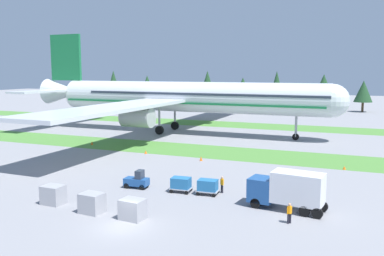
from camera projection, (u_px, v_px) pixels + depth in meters
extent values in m
plane|color=gray|center=(122.00, 228.00, 33.56)|extent=(400.00, 400.00, 0.00)
cube|color=#4C8438|center=(235.00, 153.00, 63.54)|extent=(320.00, 10.33, 0.01)
cube|color=#4C8438|center=(276.00, 127.00, 93.52)|extent=(320.00, 10.33, 0.01)
cylinder|color=silver|center=(187.00, 97.00, 83.06)|extent=(55.57, 6.79, 6.01)
sphere|color=silver|center=(332.00, 101.00, 72.36)|extent=(5.89, 5.89, 5.89)
cone|color=silver|center=(65.00, 92.00, 94.74)|extent=(9.55, 5.84, 5.71)
cube|color=#19703D|center=(187.00, 102.00, 83.21)|extent=(54.22, 6.89, 0.36)
cube|color=#283342|center=(203.00, 93.00, 81.65)|extent=(48.80, 6.75, 0.44)
cube|color=silver|center=(209.00, 94.00, 104.17)|extent=(9.32, 37.34, 0.54)
cylinder|color=#A3A3A8|center=(206.00, 104.00, 98.84)|extent=(5.46, 3.38, 3.31)
cube|color=silver|center=(112.00, 108.00, 64.73)|extent=(9.32, 37.34, 0.54)
cylinder|color=#A3A3A8|center=(137.00, 117.00, 69.58)|extent=(5.46, 3.38, 3.31)
cube|color=silver|center=(90.00, 88.00, 102.24)|extent=(5.12, 13.60, 0.38)
cube|color=silver|center=(40.00, 91.00, 86.60)|extent=(5.12, 13.60, 0.38)
cube|color=#19703D|center=(66.00, 58.00, 93.42)|extent=(7.93, 0.76, 10.22)
cylinder|color=#A3A3A8|center=(296.00, 121.00, 75.24)|extent=(0.44, 0.44, 5.86)
cylinder|color=black|center=(296.00, 137.00, 75.64)|extent=(1.21, 0.44, 1.20)
cylinder|color=#A3A3A8|center=(175.00, 113.00, 88.55)|extent=(0.44, 0.44, 5.61)
cylinder|color=black|center=(175.00, 126.00, 88.94)|extent=(1.71, 0.62, 1.70)
cylinder|color=#A3A3A8|center=(159.00, 116.00, 81.97)|extent=(0.44, 0.44, 5.61)
cylinder|color=black|center=(159.00, 130.00, 82.36)|extent=(1.71, 0.62, 1.70)
cube|color=#1E4C8E|center=(137.00, 182.00, 44.85)|extent=(2.69, 1.49, 0.77)
cube|color=#283342|center=(140.00, 174.00, 44.61)|extent=(0.78, 1.14, 0.90)
cylinder|color=black|center=(127.00, 186.00, 44.66)|extent=(0.61, 0.24, 0.60)
cylinder|color=black|center=(131.00, 183.00, 45.70)|extent=(0.61, 0.24, 0.60)
cylinder|color=black|center=(142.00, 187.00, 44.10)|extent=(0.61, 0.24, 0.60)
cylinder|color=black|center=(146.00, 184.00, 45.14)|extent=(0.61, 0.24, 0.60)
cube|color=#A3A3A8|center=(181.00, 188.00, 43.33)|extent=(2.30, 1.66, 0.10)
cube|color=#23669E|center=(181.00, 183.00, 43.25)|extent=(2.03, 1.46, 1.10)
cylinder|color=black|center=(171.00, 191.00, 42.96)|extent=(0.41, 0.15, 0.40)
cylinder|color=black|center=(176.00, 188.00, 44.26)|extent=(0.41, 0.15, 0.40)
cylinder|color=black|center=(186.00, 193.00, 42.45)|extent=(0.41, 0.15, 0.40)
cylinder|color=black|center=(191.00, 189.00, 43.76)|extent=(0.41, 0.15, 0.40)
cube|color=#A3A3A8|center=(208.00, 191.00, 42.45)|extent=(2.30, 1.66, 0.10)
cube|color=#23669E|center=(208.00, 185.00, 42.37)|extent=(2.03, 1.46, 1.10)
cylinder|color=black|center=(198.00, 194.00, 42.08)|extent=(0.41, 0.15, 0.40)
cylinder|color=black|center=(202.00, 190.00, 43.38)|extent=(0.41, 0.15, 0.40)
cylinder|color=black|center=(214.00, 195.00, 41.57)|extent=(0.41, 0.15, 0.40)
cylinder|color=black|center=(217.00, 191.00, 42.87)|extent=(0.41, 0.15, 0.40)
cube|color=#1E4C8E|center=(262.00, 189.00, 38.83)|extent=(2.48, 2.56, 2.20)
cube|color=#283342|center=(251.00, 183.00, 39.28)|extent=(0.35, 2.06, 0.97)
cube|color=silver|center=(298.00, 188.00, 37.11)|extent=(4.76, 2.86, 2.80)
cylinder|color=black|center=(256.00, 203.00, 38.22)|extent=(0.99, 0.42, 0.96)
cylinder|color=black|center=(263.00, 197.00, 39.95)|extent=(0.99, 0.42, 0.96)
cylinder|color=black|center=(304.00, 211.00, 36.04)|extent=(0.99, 0.42, 0.96)
cylinder|color=black|center=(310.00, 205.00, 37.77)|extent=(0.99, 0.42, 0.96)
cylinder|color=black|center=(317.00, 213.00, 35.49)|extent=(0.99, 0.42, 0.96)
cylinder|color=black|center=(322.00, 207.00, 37.22)|extent=(0.99, 0.42, 0.96)
cylinder|color=black|center=(290.00, 218.00, 34.50)|extent=(0.18, 0.18, 0.85)
cylinder|color=black|center=(288.00, 219.00, 34.39)|extent=(0.18, 0.18, 0.85)
cylinder|color=orange|center=(289.00, 210.00, 34.34)|extent=(0.36, 0.36, 0.62)
sphere|color=tan|center=(290.00, 204.00, 34.28)|extent=(0.24, 0.24, 0.24)
cylinder|color=orange|center=(291.00, 210.00, 34.47)|extent=(0.10, 0.10, 0.58)
cylinder|color=orange|center=(287.00, 211.00, 34.23)|extent=(0.10, 0.10, 0.58)
cylinder|color=black|center=(222.00, 189.00, 43.00)|extent=(0.18, 0.18, 0.85)
cylinder|color=black|center=(222.00, 188.00, 43.20)|extent=(0.18, 0.18, 0.85)
cylinder|color=orange|center=(222.00, 182.00, 43.00)|extent=(0.36, 0.36, 0.62)
sphere|color=tan|center=(222.00, 177.00, 42.94)|extent=(0.24, 0.24, 0.24)
cylinder|color=orange|center=(223.00, 183.00, 42.79)|extent=(0.10, 0.10, 0.58)
cylinder|color=orange|center=(221.00, 182.00, 43.22)|extent=(0.10, 0.10, 0.58)
cube|color=#A3A3A8|center=(92.00, 203.00, 36.96)|extent=(2.10, 1.73, 1.79)
cube|color=#A3A3A8|center=(53.00, 195.00, 39.42)|extent=(2.04, 1.65, 1.78)
cube|color=#A3A3A8|center=(133.00, 209.00, 35.37)|extent=(2.13, 1.76, 1.74)
cone|color=orange|center=(146.00, 152.00, 63.35)|extent=(0.44, 0.44, 0.51)
cone|color=orange|center=(201.00, 159.00, 58.34)|extent=(0.44, 0.44, 0.62)
cone|color=orange|center=(344.00, 168.00, 53.24)|extent=(0.44, 0.44, 0.45)
cone|color=orange|center=(92.00, 143.00, 70.89)|extent=(0.44, 0.44, 0.64)
cylinder|color=#4C3823|center=(114.00, 98.00, 164.26)|extent=(0.70, 0.70, 3.65)
cone|color=#1E4223|center=(113.00, 82.00, 163.40)|extent=(4.97, 4.97, 8.96)
cylinder|color=#4C3823|center=(147.00, 101.00, 155.50)|extent=(0.70, 0.70, 2.84)
cone|color=#1E4223|center=(147.00, 86.00, 154.76)|extent=(6.15, 6.15, 7.91)
cylinder|color=#4C3823|center=(169.00, 101.00, 151.05)|extent=(0.70, 0.70, 3.04)
cone|color=#1E4223|center=(169.00, 89.00, 150.46)|extent=(6.31, 6.31, 5.68)
cylinder|color=#4C3823|center=(207.00, 101.00, 148.02)|extent=(0.70, 0.70, 3.67)
cone|color=#1E4223|center=(207.00, 83.00, 147.16)|extent=(5.43, 5.43, 8.82)
cylinder|color=#4C3823|center=(243.00, 103.00, 141.42)|extent=(0.70, 0.70, 3.39)
cone|color=#1E4223|center=(243.00, 88.00, 140.71)|extent=(6.13, 6.13, 6.85)
cylinder|color=#4C3823|center=(276.00, 103.00, 136.39)|extent=(0.70, 0.70, 3.91)
cone|color=#1E4223|center=(277.00, 84.00, 135.52)|extent=(4.34, 4.34, 8.60)
cylinder|color=#4C3823|center=(323.00, 104.00, 135.37)|extent=(0.70, 0.70, 3.55)
cone|color=#1E4223|center=(324.00, 86.00, 134.58)|extent=(6.36, 6.36, 7.91)
cylinder|color=#4C3823|center=(362.00, 107.00, 126.85)|extent=(0.70, 0.70, 3.05)
cone|color=#1E4223|center=(363.00, 91.00, 126.18)|extent=(5.49, 5.49, 6.57)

